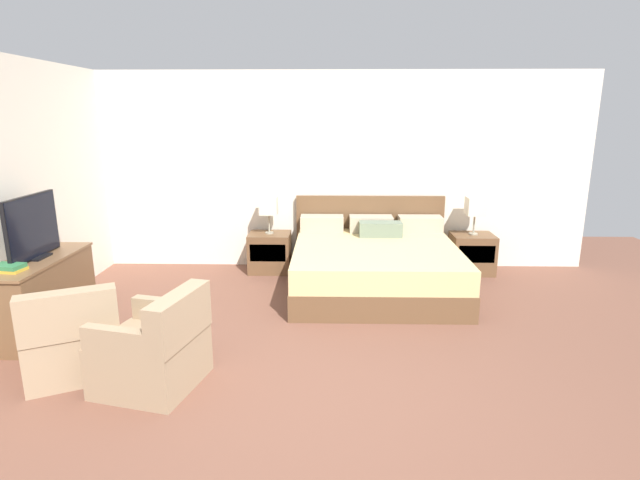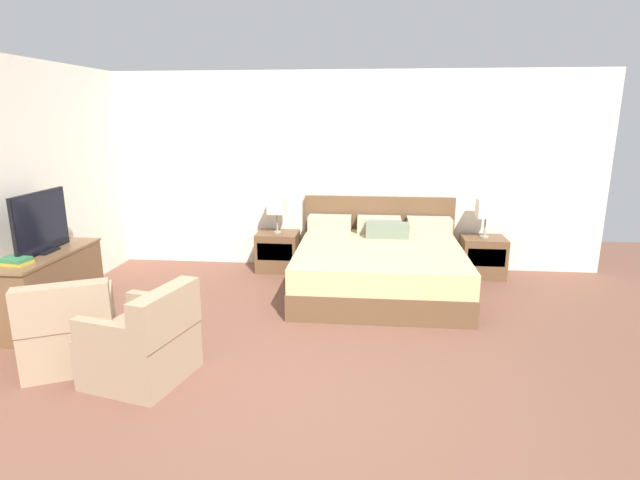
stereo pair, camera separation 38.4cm
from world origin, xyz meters
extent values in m
plane|color=brown|center=(0.00, 0.00, 0.00)|extent=(10.50, 10.50, 0.00)
cube|color=silver|center=(0.00, 3.53, 1.28)|extent=(7.01, 0.06, 2.57)
cube|color=silver|center=(-2.93, 1.45, 1.28)|extent=(0.06, 5.30, 2.57)
cube|color=brown|center=(0.63, 2.46, 0.14)|extent=(1.88, 1.90, 0.28)
cube|color=#D6BC7F|center=(0.63, 2.46, 0.41)|extent=(1.86, 1.88, 0.26)
cube|color=brown|center=(0.63, 3.44, 0.49)|extent=(1.96, 0.05, 0.98)
cube|color=tan|center=(0.00, 3.24, 0.64)|extent=(0.55, 0.28, 0.20)
cube|color=tan|center=(0.63, 3.24, 0.64)|extent=(0.55, 0.28, 0.20)
cube|color=tan|center=(1.27, 3.24, 0.64)|extent=(0.55, 0.28, 0.20)
cube|color=slate|center=(0.73, 2.97, 0.63)|extent=(0.53, 0.22, 0.18)
cube|color=brown|center=(-0.69, 3.22, 0.26)|extent=(0.54, 0.45, 0.51)
cube|color=#473120|center=(-0.69, 3.00, 0.31)|extent=(0.46, 0.01, 0.22)
cube|color=brown|center=(1.96, 3.22, 0.26)|extent=(0.54, 0.45, 0.51)
cube|color=#473120|center=(1.96, 3.00, 0.31)|extent=(0.46, 0.01, 0.22)
cylinder|color=gray|center=(-0.69, 3.22, 0.52)|extent=(0.11, 0.11, 0.02)
cylinder|color=gray|center=(-0.69, 3.22, 0.65)|extent=(0.02, 0.02, 0.24)
cube|color=beige|center=(-0.69, 3.22, 0.88)|extent=(0.23, 0.23, 0.23)
cylinder|color=gray|center=(1.96, 3.22, 0.52)|extent=(0.11, 0.11, 0.02)
cylinder|color=gray|center=(1.96, 3.22, 0.65)|extent=(0.02, 0.02, 0.24)
cube|color=beige|center=(1.96, 3.22, 0.88)|extent=(0.23, 0.23, 0.23)
cube|color=brown|center=(-2.64, 1.30, 0.36)|extent=(0.47, 1.23, 0.71)
cube|color=brown|center=(-2.64, 1.30, 0.70)|extent=(0.49, 1.27, 0.02)
cube|color=black|center=(-2.64, 1.33, 0.72)|extent=(0.18, 0.24, 0.02)
cube|color=black|center=(-2.64, 1.33, 1.01)|extent=(0.04, 0.78, 0.58)
cube|color=black|center=(-2.62, 1.33, 1.01)|extent=(0.01, 0.75, 0.56)
cube|color=gold|center=(-2.62, 0.92, 0.72)|extent=(0.22, 0.19, 0.03)
cube|color=#2D7042|center=(-2.64, 0.92, 0.76)|extent=(0.26, 0.19, 0.04)
cube|color=#9E8466|center=(-1.94, 0.53, 0.20)|extent=(0.91, 0.91, 0.40)
cube|color=#9E8466|center=(-1.82, 0.29, 0.58)|extent=(0.68, 0.45, 0.36)
cube|color=#9E8466|center=(-2.20, 0.40, 0.49)|extent=(0.36, 0.60, 0.18)
cube|color=#9E8466|center=(-1.67, 0.67, 0.49)|extent=(0.36, 0.60, 0.18)
cube|color=#9E8466|center=(-1.25, 0.33, 0.20)|extent=(0.82, 0.82, 0.40)
cube|color=#9E8466|center=(-0.98, 0.27, 0.58)|extent=(0.32, 0.70, 0.36)
cube|color=#9E8466|center=(-1.32, 0.05, 0.49)|extent=(0.63, 0.23, 0.18)
cube|color=#9E8466|center=(-1.18, 0.62, 0.49)|extent=(0.63, 0.23, 0.18)
camera|label=1|loc=(0.12, -3.09, 2.01)|focal=28.00mm
camera|label=2|loc=(0.50, -3.07, 2.01)|focal=28.00mm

